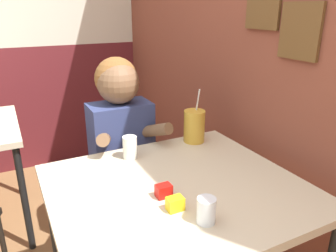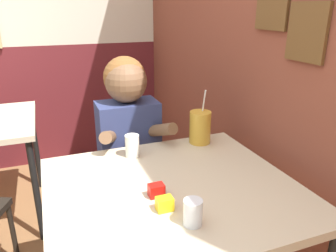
{
  "view_description": "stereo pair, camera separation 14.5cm",
  "coord_description": "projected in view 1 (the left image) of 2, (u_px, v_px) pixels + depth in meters",
  "views": [
    {
      "loc": [
        -0.02,
        -0.71,
        1.42
      ],
      "look_at": [
        0.6,
        0.5,
        0.92
      ],
      "focal_mm": 35.0,
      "sensor_mm": 36.0,
      "label": 1
    },
    {
      "loc": [
        0.11,
        -0.77,
        1.42
      ],
      "look_at": [
        0.6,
        0.5,
        0.92
      ],
      "focal_mm": 35.0,
      "sensor_mm": 36.0,
      "label": 2
    }
  ],
  "objects": [
    {
      "name": "cocktail_pitcher",
      "position": [
        194.0,
        126.0,
        1.76
      ],
      "size": [
        0.11,
        0.11,
        0.29
      ],
      "color": "gold",
      "rests_on": "main_table"
    },
    {
      "name": "glass_center",
      "position": [
        130.0,
        147.0,
        1.57
      ],
      "size": [
        0.07,
        0.07,
        0.11
      ],
      "color": "silver",
      "rests_on": "main_table"
    },
    {
      "name": "condiment_ketchup",
      "position": [
        164.0,
        191.0,
        1.26
      ],
      "size": [
        0.06,
        0.04,
        0.05
      ],
      "color": "#B7140F",
      "rests_on": "main_table"
    },
    {
      "name": "person_seated",
      "position": [
        122.0,
        150.0,
        1.88
      ],
      "size": [
        0.42,
        0.42,
        1.17
      ],
      "color": "navy",
      "rests_on": "ground_plane"
    },
    {
      "name": "main_table",
      "position": [
        177.0,
        198.0,
        1.37
      ],
      "size": [
        1.01,
        0.91,
        0.73
      ],
      "color": "beige",
      "rests_on": "ground_plane"
    },
    {
      "name": "condiment_mustard",
      "position": [
        175.0,
        204.0,
        1.18
      ],
      "size": [
        0.06,
        0.04,
        0.05
      ],
      "color": "yellow",
      "rests_on": "main_table"
    },
    {
      "name": "glass_near_pitcher",
      "position": [
        206.0,
        210.0,
        1.1
      ],
      "size": [
        0.07,
        0.07,
        0.09
      ],
      "color": "silver",
      "rests_on": "main_table"
    },
    {
      "name": "brick_wall_right",
      "position": [
        201.0,
        18.0,
        2.11
      ],
      "size": [
        0.08,
        4.33,
        2.7
      ],
      "color": "brown",
      "rests_on": "ground_plane"
    }
  ]
}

